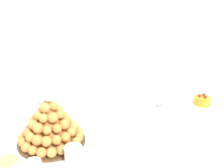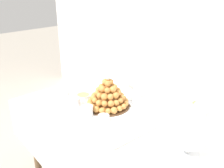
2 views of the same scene
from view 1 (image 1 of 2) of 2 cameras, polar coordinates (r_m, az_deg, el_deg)
The scene contains 11 objects.
buffet_table at distance 1.27m, azimuth -0.87°, elevation -12.61°, with size 1.40×0.77×0.73m.
serving_tray at distance 1.10m, azimuth -9.84°, elevation -12.63°, with size 0.65×0.34×0.02m.
croquembouche at distance 1.11m, azimuth -11.88°, elevation -7.74°, with size 0.25×0.25×0.20m.
dessert_cup_mid_left at distance 1.00m, azimuth -14.85°, elevation -15.53°, with size 0.05×0.05×0.05m.
dessert_cup_centre at distance 1.03m, azimuth -7.46°, elevation -13.51°, with size 0.06×0.06×0.06m.
dessert_cup_mid_right at distance 1.09m, azimuth -2.21°, elevation -11.26°, with size 0.06×0.06×0.05m.
dessert_cup_right at distance 1.14m, azimuth 2.57°, elevation -9.39°, with size 0.06×0.06×0.06m.
creme_brulee_ramekin at distance 1.06m, azimuth -19.76°, elevation -14.32°, with size 0.09×0.09×0.02m.
macaron_goblet at distance 1.37m, azimuth 9.24°, elevation 1.19°, with size 0.14×0.14×0.25m.
fruit_tart_plate at distance 1.49m, azimuth 17.04°, elevation -3.47°, with size 0.17×0.17×0.06m.
wine_glass at distance 1.25m, azimuth -13.47°, elevation -2.64°, with size 0.07×0.07×0.16m.
Camera 1 is at (-0.58, -0.87, 1.36)m, focal length 47.20 mm.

